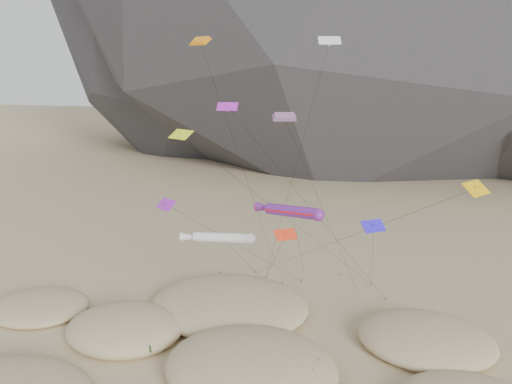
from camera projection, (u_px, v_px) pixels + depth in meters
dunes at (223, 363)px, 41.89m from camera, size 52.30×35.37×3.75m
dune_grass at (228, 371)px, 40.58m from camera, size 44.19×28.42×1.41m
kite_stakes at (302, 280)px, 59.39m from camera, size 19.88×5.36×0.30m
rainbow_tube_kite at (290, 211)px, 40.66m from camera, size 6.43×19.96×14.22m
white_tube_kite at (219, 238)px, 45.15m from camera, size 7.28×13.39×10.54m
orange_parafoil at (202, 46)px, 46.28m from camera, size 5.55×15.10×27.56m
multi_parafoil at (286, 120)px, 45.19m from camera, size 8.37×9.10×20.85m
delta_kites at (290, 167)px, 42.35m from camera, size 27.13×20.12×27.38m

